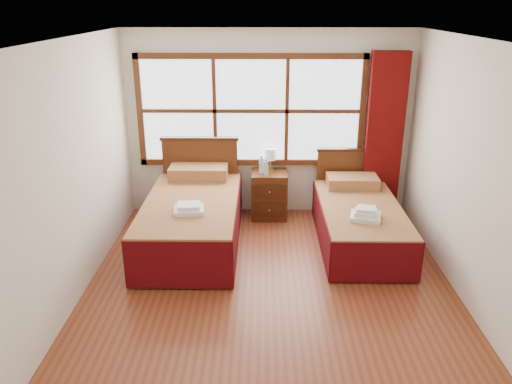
{
  "coord_description": "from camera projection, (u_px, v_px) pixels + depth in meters",
  "views": [
    {
      "loc": [
        -0.09,
        -4.64,
        2.92
      ],
      "look_at": [
        -0.16,
        0.7,
        0.87
      ],
      "focal_mm": 35.0,
      "sensor_mm": 36.0,
      "label": 1
    }
  ],
  "objects": [
    {
      "name": "bottle_near",
      "position": [
        261.0,
        165.0,
        6.95
      ],
      "size": [
        0.06,
        0.06,
        0.25
      ],
      "color": "#ACCADD",
      "rests_on": "nightstand"
    },
    {
      "name": "wall_left",
      "position": [
        70.0,
        176.0,
        4.94
      ],
      "size": [
        0.0,
        4.5,
        4.5
      ],
      "primitive_type": "plane",
      "rotation": [
        1.57,
        0.0,
        1.57
      ],
      "color": "silver",
      "rests_on": "floor"
    },
    {
      "name": "lamp",
      "position": [
        270.0,
        155.0,
        7.04
      ],
      "size": [
        0.16,
        0.16,
        0.31
      ],
      "color": "gold",
      "rests_on": "nightstand"
    },
    {
      "name": "bottle_far",
      "position": [
        266.0,
        168.0,
        6.87
      ],
      "size": [
        0.06,
        0.06,
        0.23
      ],
      "color": "#ACCADD",
      "rests_on": "nightstand"
    },
    {
      "name": "towels_left",
      "position": [
        189.0,
        209.0,
        5.83
      ],
      "size": [
        0.38,
        0.34,
        0.1
      ],
      "rotation": [
        0.0,
        0.0,
        0.12
      ],
      "color": "white",
      "rests_on": "bed_left"
    },
    {
      "name": "bed_left",
      "position": [
        193.0,
        216.0,
        6.38
      ],
      "size": [
        1.17,
        2.27,
        1.14
      ],
      "color": "#371A0B",
      "rests_on": "floor"
    },
    {
      "name": "wall_back",
      "position": [
        269.0,
        124.0,
        7.02
      ],
      "size": [
        4.0,
        0.0,
        4.0
      ],
      "primitive_type": "plane",
      "rotation": [
        1.57,
        0.0,
        0.0
      ],
      "color": "silver",
      "rests_on": "floor"
    },
    {
      "name": "curtain",
      "position": [
        384.0,
        136.0,
        6.91
      ],
      "size": [
        0.5,
        0.16,
        2.3
      ],
      "primitive_type": "cube",
      "color": "#5F0A09",
      "rests_on": "wall_back"
    },
    {
      "name": "nightstand",
      "position": [
        269.0,
        195.0,
        7.12
      ],
      "size": [
        0.5,
        0.49,
        0.67
      ],
      "color": "#4C2510",
      "rests_on": "floor"
    },
    {
      "name": "window",
      "position": [
        251.0,
        111.0,
        6.91
      ],
      "size": [
        3.16,
        0.06,
        1.56
      ],
      "color": "white",
      "rests_on": "wall_back"
    },
    {
      "name": "wall_right",
      "position": [
        475.0,
        178.0,
        4.89
      ],
      "size": [
        0.0,
        4.5,
        4.5
      ],
      "primitive_type": "plane",
      "rotation": [
        1.57,
        0.0,
        -1.57
      ],
      "color": "silver",
      "rests_on": "floor"
    },
    {
      "name": "floor",
      "position": [
        270.0,
        291.0,
        5.38
      ],
      "size": [
        4.5,
        4.5,
        0.0
      ],
      "primitive_type": "plane",
      "color": "brown",
      "rests_on": "ground"
    },
    {
      "name": "bed_right",
      "position": [
        359.0,
        220.0,
        6.38
      ],
      "size": [
        1.02,
        2.04,
        0.98
      ],
      "color": "#371A0B",
      "rests_on": "floor"
    },
    {
      "name": "ceiling",
      "position": [
        273.0,
        40.0,
        4.45
      ],
      "size": [
        4.5,
        4.5,
        0.0
      ],
      "primitive_type": "plane",
      "rotation": [
        3.14,
        0.0,
        0.0
      ],
      "color": "white",
      "rests_on": "wall_back"
    },
    {
      "name": "towels_right",
      "position": [
        366.0,
        214.0,
        5.85
      ],
      "size": [
        0.41,
        0.37,
        0.15
      ],
      "rotation": [
        0.0,
        0.0,
        -0.23
      ],
      "color": "white",
      "rests_on": "bed_right"
    }
  ]
}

